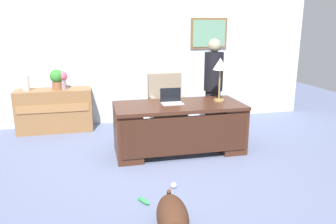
{
  "coord_description": "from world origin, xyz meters",
  "views": [
    {
      "loc": [
        -0.94,
        -3.92,
        1.88
      ],
      "look_at": [
        0.04,
        0.3,
        0.75
      ],
      "focal_mm": 35.32,
      "sensor_mm": 36.0,
      "label": 1
    }
  ],
  "objects_px": {
    "dog_toy_ball": "(174,185)",
    "dog_toy_plush": "(144,201)",
    "person_standing": "(213,87)",
    "credenza": "(55,110)",
    "vase_with_flowers": "(63,78)",
    "desk_lamp": "(220,67)",
    "desk": "(179,126)",
    "laptop": "(171,100)",
    "vase_empty": "(26,83)",
    "potted_plant": "(57,78)",
    "dog_lying": "(173,219)",
    "armchair": "(167,107)"
  },
  "relations": [
    {
      "from": "dog_toy_ball",
      "to": "laptop",
      "type": "bearing_deg",
      "value": 77.74
    },
    {
      "from": "vase_with_flowers",
      "to": "dog_toy_plush",
      "type": "distance_m",
      "value": 3.24
    },
    {
      "from": "desk_lamp",
      "to": "dog_toy_ball",
      "type": "relative_size",
      "value": 9.26
    },
    {
      "from": "laptop",
      "to": "desk_lamp",
      "type": "height_order",
      "value": "desk_lamp"
    },
    {
      "from": "desk_lamp",
      "to": "potted_plant",
      "type": "relative_size",
      "value": 1.85
    },
    {
      "from": "credenza",
      "to": "person_standing",
      "type": "height_order",
      "value": "person_standing"
    },
    {
      "from": "person_standing",
      "to": "vase_with_flowers",
      "type": "distance_m",
      "value": 2.69
    },
    {
      "from": "desk_lamp",
      "to": "vase_with_flowers",
      "type": "relative_size",
      "value": 2.06
    },
    {
      "from": "person_standing",
      "to": "vase_empty",
      "type": "height_order",
      "value": "person_standing"
    },
    {
      "from": "dog_toy_ball",
      "to": "dog_lying",
      "type": "bearing_deg",
      "value": -104.38
    },
    {
      "from": "person_standing",
      "to": "desk_lamp",
      "type": "distance_m",
      "value": 0.7
    },
    {
      "from": "desk_lamp",
      "to": "dog_toy_ball",
      "type": "xyz_separation_m",
      "value": [
        -1.03,
        -1.24,
        -1.24
      ]
    },
    {
      "from": "dog_lying",
      "to": "vase_with_flowers",
      "type": "relative_size",
      "value": 2.63
    },
    {
      "from": "desk_lamp",
      "to": "vase_with_flowers",
      "type": "distance_m",
      "value": 2.84
    },
    {
      "from": "dog_toy_ball",
      "to": "dog_toy_plush",
      "type": "distance_m",
      "value": 0.48
    },
    {
      "from": "desk_lamp",
      "to": "laptop",
      "type": "bearing_deg",
      "value": 179.52
    },
    {
      "from": "credenza",
      "to": "dog_toy_ball",
      "type": "height_order",
      "value": "credenza"
    },
    {
      "from": "armchair",
      "to": "laptop",
      "type": "height_order",
      "value": "armchair"
    },
    {
      "from": "vase_with_flowers",
      "to": "potted_plant",
      "type": "bearing_deg",
      "value": 180.0
    },
    {
      "from": "vase_empty",
      "to": "dog_toy_plush",
      "type": "relative_size",
      "value": 1.33
    },
    {
      "from": "armchair",
      "to": "desk_lamp",
      "type": "xyz_separation_m",
      "value": [
        0.64,
        -0.85,
        0.8
      ]
    },
    {
      "from": "desk",
      "to": "vase_empty",
      "type": "xyz_separation_m",
      "value": [
        -2.39,
        1.54,
        0.49
      ]
    },
    {
      "from": "desk",
      "to": "vase_empty",
      "type": "relative_size",
      "value": 7.34
    },
    {
      "from": "armchair",
      "to": "dog_toy_ball",
      "type": "height_order",
      "value": "armchair"
    },
    {
      "from": "credenza",
      "to": "dog_toy_ball",
      "type": "distance_m",
      "value": 3.13
    },
    {
      "from": "desk_lamp",
      "to": "vase_empty",
      "type": "height_order",
      "value": "desk_lamp"
    },
    {
      "from": "laptop",
      "to": "vase_empty",
      "type": "distance_m",
      "value": 2.71
    },
    {
      "from": "dog_toy_plush",
      "to": "armchair",
      "type": "bearing_deg",
      "value": 71.34
    },
    {
      "from": "dog_lying",
      "to": "laptop",
      "type": "height_order",
      "value": "laptop"
    },
    {
      "from": "potted_plant",
      "to": "dog_toy_plush",
      "type": "xyz_separation_m",
      "value": [
        1.09,
        -2.94,
        -0.94
      ]
    },
    {
      "from": "armchair",
      "to": "vase_empty",
      "type": "relative_size",
      "value": 4.05
    },
    {
      "from": "person_standing",
      "to": "dog_lying",
      "type": "bearing_deg",
      "value": -117.19
    },
    {
      "from": "person_standing",
      "to": "dog_toy_ball",
      "type": "bearing_deg",
      "value": -122.54
    },
    {
      "from": "credenza",
      "to": "dog_toy_ball",
      "type": "bearing_deg",
      "value": -59.57
    },
    {
      "from": "laptop",
      "to": "desk_lamp",
      "type": "distance_m",
      "value": 0.9
    },
    {
      "from": "dog_toy_ball",
      "to": "dog_toy_plush",
      "type": "relative_size",
      "value": 0.36
    },
    {
      "from": "desk_lamp",
      "to": "vase_with_flowers",
      "type": "height_order",
      "value": "desk_lamp"
    },
    {
      "from": "vase_empty",
      "to": "potted_plant",
      "type": "distance_m",
      "value": 0.53
    },
    {
      "from": "desk",
      "to": "laptop",
      "type": "height_order",
      "value": "laptop"
    },
    {
      "from": "vase_empty",
      "to": "dog_toy_ball",
      "type": "height_order",
      "value": "vase_empty"
    },
    {
      "from": "dog_toy_ball",
      "to": "potted_plant",
      "type": "bearing_deg",
      "value": 119.12
    },
    {
      "from": "credenza",
      "to": "vase_with_flowers",
      "type": "height_order",
      "value": "vase_with_flowers"
    },
    {
      "from": "vase_with_flowers",
      "to": "dog_toy_plush",
      "type": "height_order",
      "value": "vase_with_flowers"
    },
    {
      "from": "desk",
      "to": "desk_lamp",
      "type": "bearing_deg",
      "value": 8.22
    },
    {
      "from": "desk",
      "to": "vase_empty",
      "type": "height_order",
      "value": "vase_empty"
    },
    {
      "from": "desk",
      "to": "dog_toy_ball",
      "type": "relative_size",
      "value": 26.78
    },
    {
      "from": "desk",
      "to": "dog_toy_ball",
      "type": "xyz_separation_m",
      "value": [
        -0.37,
        -1.14,
        -0.37
      ]
    },
    {
      "from": "dog_lying",
      "to": "armchair",
      "type": "bearing_deg",
      "value": 78.34
    },
    {
      "from": "desk",
      "to": "person_standing",
      "type": "relative_size",
      "value": 1.15
    },
    {
      "from": "laptop",
      "to": "vase_with_flowers",
      "type": "bearing_deg",
      "value": 139.1
    }
  ]
}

